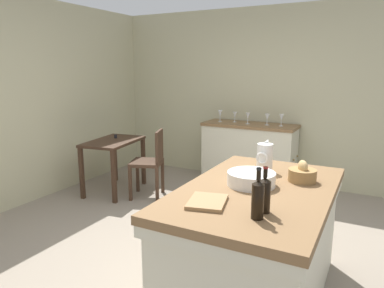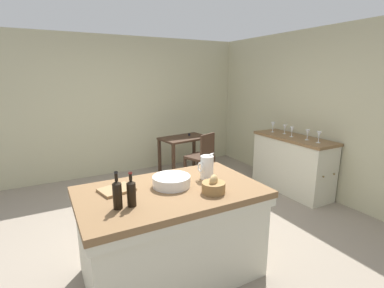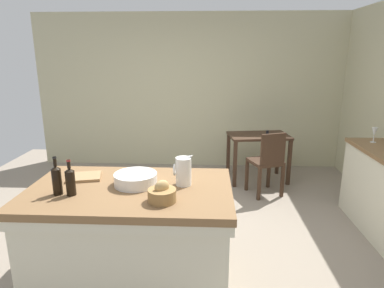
% 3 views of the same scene
% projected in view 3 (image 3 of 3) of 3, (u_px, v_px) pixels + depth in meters
% --- Properties ---
extents(ground_plane, '(6.76, 6.76, 0.00)m').
position_uv_depth(ground_plane, '(179.00, 240.00, 3.56)').
color(ground_plane, gray).
extents(wall_back, '(5.32, 0.12, 2.60)m').
position_uv_depth(wall_back, '(192.00, 92.00, 5.73)').
color(wall_back, '#B7B28E').
rests_on(wall_back, ground).
extents(island_table, '(1.65, 1.01, 0.88)m').
position_uv_depth(island_table, '(132.00, 232.00, 2.80)').
color(island_table, brown).
rests_on(island_table, ground).
extents(writing_desk, '(0.97, 0.69, 0.79)m').
position_uv_depth(writing_desk, '(258.00, 142.00, 5.13)').
color(writing_desk, '#3D281C').
rests_on(writing_desk, ground).
extents(wooden_chair, '(0.52, 0.52, 0.92)m').
position_uv_depth(wooden_chair, '(267.00, 161.00, 4.58)').
color(wooden_chair, '#3D281C').
rests_on(wooden_chair, ground).
extents(pitcher, '(0.17, 0.13, 0.28)m').
position_uv_depth(pitcher, '(183.00, 171.00, 2.72)').
color(pitcher, white).
rests_on(pitcher, island_table).
extents(wash_bowl, '(0.35, 0.35, 0.10)m').
position_uv_depth(wash_bowl, '(136.00, 179.00, 2.74)').
color(wash_bowl, white).
rests_on(wash_bowl, island_table).
extents(bread_basket, '(0.21, 0.21, 0.17)m').
position_uv_depth(bread_basket, '(162.00, 194.00, 2.42)').
color(bread_basket, olive).
rests_on(bread_basket, island_table).
extents(cutting_board, '(0.33, 0.29, 0.02)m').
position_uv_depth(cutting_board, '(84.00, 177.00, 2.89)').
color(cutting_board, '#99754C').
rests_on(cutting_board, island_table).
extents(wine_bottle_dark, '(0.07, 0.07, 0.28)m').
position_uv_depth(wine_bottle_dark, '(70.00, 181.00, 2.52)').
color(wine_bottle_dark, black).
rests_on(wine_bottle_dark, island_table).
extents(wine_bottle_amber, '(0.07, 0.07, 0.30)m').
position_uv_depth(wine_bottle_amber, '(57.00, 179.00, 2.53)').
color(wine_bottle_amber, black).
rests_on(wine_bottle_amber, island_table).
extents(wine_glass_far_right, '(0.07, 0.07, 0.18)m').
position_uv_depth(wine_glass_far_right, '(374.00, 132.00, 3.89)').
color(wine_glass_far_right, white).
rests_on(wine_glass_far_right, side_cabinet).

